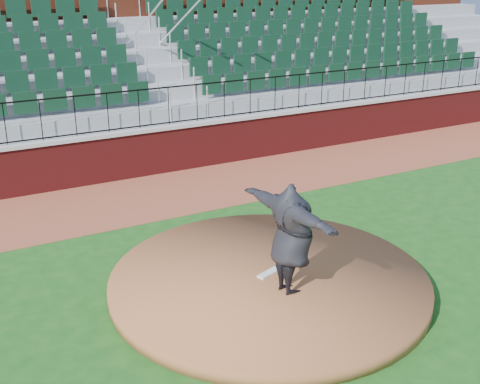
% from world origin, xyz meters
% --- Properties ---
extents(ground, '(90.00, 90.00, 0.00)m').
position_xyz_m(ground, '(0.00, 0.00, 0.00)').
color(ground, '#194D16').
rests_on(ground, ground).
extents(warning_track, '(34.00, 3.20, 0.01)m').
position_xyz_m(warning_track, '(0.00, 5.40, 0.01)').
color(warning_track, brown).
rests_on(warning_track, ground).
extents(field_wall, '(34.00, 0.35, 1.20)m').
position_xyz_m(field_wall, '(0.00, 7.00, 0.60)').
color(field_wall, maroon).
rests_on(field_wall, ground).
extents(wall_cap, '(34.00, 0.45, 0.10)m').
position_xyz_m(wall_cap, '(0.00, 7.00, 1.25)').
color(wall_cap, '#B7B7B7').
rests_on(wall_cap, field_wall).
extents(wall_railing, '(34.00, 0.05, 1.00)m').
position_xyz_m(wall_railing, '(0.00, 7.00, 1.80)').
color(wall_railing, black).
rests_on(wall_railing, wall_cap).
extents(seating_stands, '(34.00, 5.10, 4.60)m').
position_xyz_m(seating_stands, '(0.00, 9.72, 2.30)').
color(seating_stands, gray).
rests_on(seating_stands, ground).
extents(concourse_wall, '(34.00, 0.50, 5.50)m').
position_xyz_m(concourse_wall, '(0.00, 12.52, 2.75)').
color(concourse_wall, maroon).
rests_on(concourse_wall, ground).
extents(pitchers_mound, '(5.55, 5.55, 0.25)m').
position_xyz_m(pitchers_mound, '(-0.20, 0.09, 0.12)').
color(pitchers_mound, brown).
rests_on(pitchers_mound, ground).
extents(pitching_rubber, '(0.59, 0.32, 0.04)m').
position_xyz_m(pitching_rubber, '(-0.13, 0.14, 0.27)').
color(pitching_rubber, white).
rests_on(pitching_rubber, pitchers_mound).
extents(pitcher, '(0.80, 2.37, 1.90)m').
position_xyz_m(pitcher, '(-0.17, -0.54, 1.20)').
color(pitcher, black).
rests_on(pitcher, pitchers_mound).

